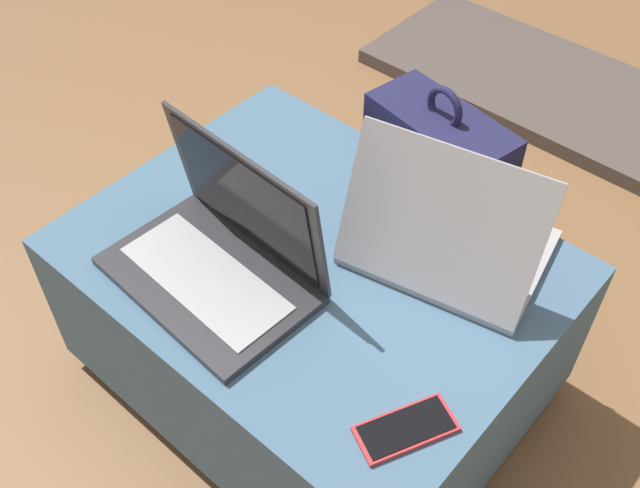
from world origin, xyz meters
The scene contains 7 objects.
ground_plane centered at (0.00, 0.00, 0.00)m, with size 14.00×14.00×0.00m, color olive.
ottoman centered at (0.00, 0.00, 0.20)m, with size 0.84×0.65×0.39m.
laptop_near centered at (-0.09, -0.14, 0.44)m, with size 0.37×0.26×0.25m.
laptop_far centered at (0.18, 0.14, 0.44)m, with size 0.38×0.33×0.26m.
cell_phone centered at (0.33, -0.17, 0.39)m, with size 0.12×0.16×0.01m.
backpack centered at (-0.02, 0.43, 0.22)m, with size 0.34×0.24×0.52m.
fireplace_hearth centered at (0.00, 1.25, 0.02)m, with size 1.40×0.50×0.04m.
Camera 1 is at (0.61, -0.67, 1.37)m, focal length 42.00 mm.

